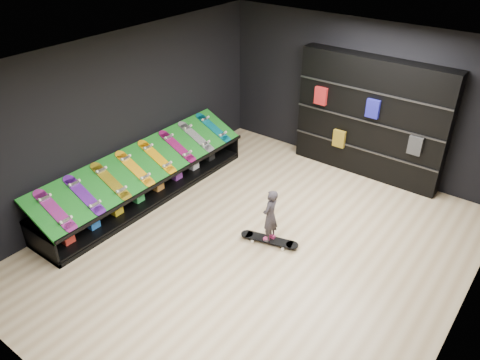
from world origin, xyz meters
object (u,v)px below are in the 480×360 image
Objects in this scene: display_rack at (147,185)px; floor_skateboard at (269,241)px; back_shelving at (370,118)px; child at (270,225)px.

display_rack is 4.59× the size of floor_skateboard.
display_rack is 1.51× the size of back_shelving.
child is (-0.22, -3.11, -0.83)m from back_shelving.
child is at bearing 0.00° from floor_skateboard.
floor_skateboard is at bearing 4.47° from display_rack.
back_shelving is 5.39× the size of child.
floor_skateboard is 1.77× the size of child.
back_shelving is 3.33m from floor_skateboard.
floor_skateboard is 0.32m from child.
back_shelving is at bearing 49.19° from display_rack.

